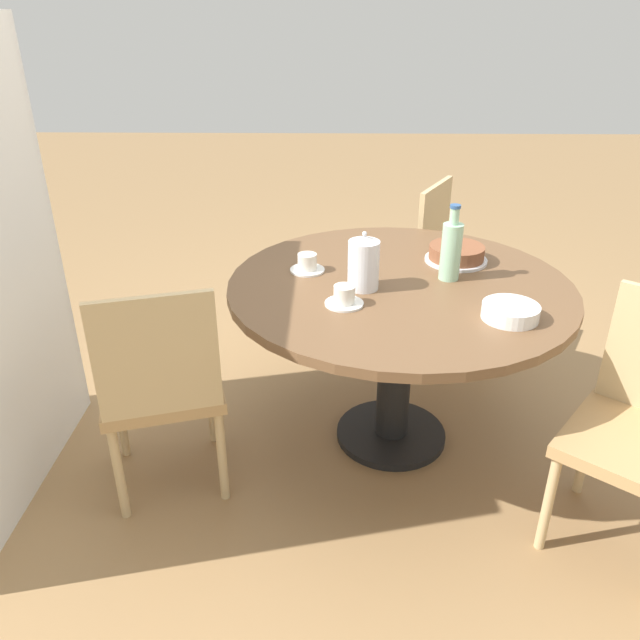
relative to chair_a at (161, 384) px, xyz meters
The scene contains 10 objects.
ground_plane 1.03m from the chair_a, 69.72° to the right, with size 14.00×14.00×0.00m, color #937047.
dining_table 0.93m from the chair_a, 69.72° to the right, with size 1.31×1.31×0.72m.
chair_a is the anchor object (origin of this frame).
chair_c 1.69m from the chair_a, 47.13° to the right, with size 0.57×0.57×0.86m.
coffee_pot 0.84m from the chair_a, 69.69° to the right, with size 0.12×0.12×0.22m.
water_bottle 1.17m from the chair_a, 71.03° to the right, with size 0.08×0.08×0.29m.
cake_main 1.27m from the chair_a, 64.00° to the right, with size 0.25×0.25×0.07m.
cup_a 0.72m from the chair_a, 49.75° to the right, with size 0.14×0.14×0.07m.
cup_b 0.72m from the chair_a, 79.30° to the right, with size 0.14×0.14×0.07m.
plate_stack 1.23m from the chair_a, 88.90° to the right, with size 0.19×0.19×0.05m.
Camera 1 is at (-2.17, 0.27, 1.66)m, focal length 35.00 mm.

